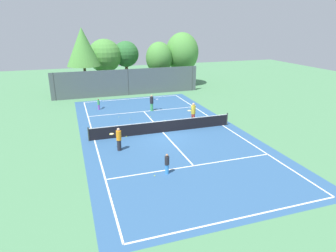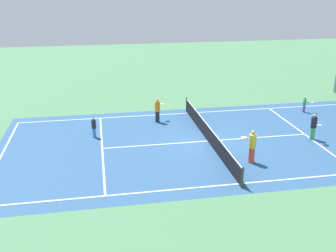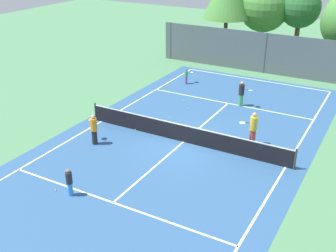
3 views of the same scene
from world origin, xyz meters
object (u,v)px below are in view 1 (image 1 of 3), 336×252
at_px(player_0, 99,104).
at_px(player_4, 167,164).
at_px(player_1, 193,113).
at_px(tennis_ball_5, 130,126).
at_px(player_3, 119,139).
at_px(tennis_ball_0, 126,136).
at_px(player_2, 152,103).
at_px(tennis_ball_4, 130,119).
at_px(tennis_ball_2, 151,117).
at_px(tennis_ball_3, 119,117).
at_px(tennis_ball_1, 155,176).

height_order(player_0, player_4, player_4).
height_order(player_1, tennis_ball_5, player_1).
distance_m(player_3, tennis_ball_0, 2.75).
distance_m(player_2, tennis_ball_4, 3.56).
bearing_deg(tennis_ball_2, tennis_ball_4, -177.82).
bearing_deg(tennis_ball_4, tennis_ball_0, -105.49).
xyz_separation_m(player_3, tennis_ball_5, (1.83, 4.94, -0.83)).
distance_m(player_0, player_2, 5.53).
height_order(player_3, tennis_ball_2, player_3).
bearing_deg(tennis_ball_2, player_0, 135.63).
distance_m(tennis_ball_4, tennis_ball_5, 1.86).
bearing_deg(player_1, tennis_ball_5, 170.03).
height_order(player_1, player_3, player_1).
bearing_deg(tennis_ball_3, player_3, -99.43).
height_order(tennis_ball_1, tennis_ball_5, same).
xyz_separation_m(player_1, tennis_ball_1, (-6.00, -8.38, -0.92)).
relative_size(player_1, player_3, 1.10).
distance_m(player_0, player_1, 10.36).
height_order(player_1, tennis_ball_2, player_1).
bearing_deg(player_4, tennis_ball_3, 93.88).
bearing_deg(tennis_ball_5, player_0, 108.07).
xyz_separation_m(player_1, player_2, (-2.44, 4.94, -0.09)).
xyz_separation_m(tennis_ball_1, tennis_ball_4, (0.85, 11.17, 0.00)).
xyz_separation_m(tennis_ball_2, tennis_ball_3, (-2.89, 0.93, 0.00)).
xyz_separation_m(player_2, player_3, (-4.89, -8.91, 0.01)).
relative_size(player_3, tennis_ball_1, 25.37).
bearing_deg(tennis_ball_5, tennis_ball_2, 39.03).
distance_m(tennis_ball_2, tennis_ball_5, 3.02).
distance_m(player_3, tennis_ball_4, 7.15).
xyz_separation_m(tennis_ball_0, tennis_ball_2, (3.21, 4.41, 0.00)).
distance_m(player_1, tennis_ball_1, 10.35).
bearing_deg(player_4, tennis_ball_2, 79.52).
bearing_deg(player_2, tennis_ball_3, -162.41).
distance_m(player_4, tennis_ball_0, 6.89).
distance_m(tennis_ball_0, tennis_ball_5, 2.65).
bearing_deg(player_0, tennis_ball_0, -82.43).
bearing_deg(tennis_ball_3, tennis_ball_4, -48.82).
relative_size(tennis_ball_2, tennis_ball_4, 1.00).
bearing_deg(player_1, tennis_ball_1, -125.63).
distance_m(tennis_ball_1, tennis_ball_4, 11.20).
height_order(player_3, tennis_ball_0, player_3).
relative_size(player_2, player_3, 0.99).
distance_m(player_0, tennis_ball_5, 6.51).
bearing_deg(tennis_ball_1, tennis_ball_4, 85.64).
relative_size(player_1, tennis_ball_5, 27.91).
relative_size(tennis_ball_1, tennis_ball_5, 1.00).
height_order(player_1, tennis_ball_0, player_1).
distance_m(tennis_ball_2, tennis_ball_3, 3.03).
height_order(player_0, tennis_ball_3, player_0).
height_order(player_3, tennis_ball_1, player_3).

